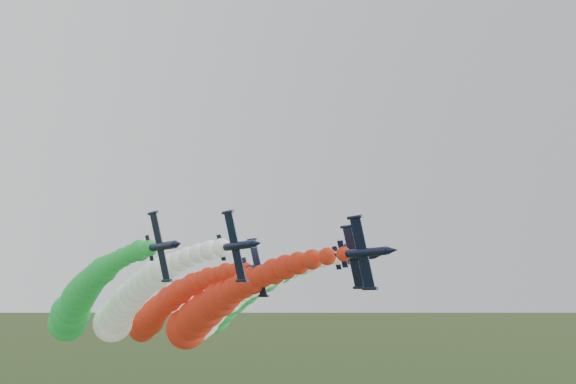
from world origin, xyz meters
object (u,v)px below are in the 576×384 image
object	(u,v)px
jet_inner_left	(130,303)
jet_inner_right	(219,307)
jet_outer_left	(78,304)
jet_trail	(160,310)
jet_outer_right	(239,299)
jet_lead	(209,310)

from	to	relation	value
jet_inner_left	jet_inner_right	world-z (taller)	jet_inner_left
jet_outer_left	jet_inner_left	bearing A→B (deg)	-48.31
jet_outer_left	jet_trail	world-z (taller)	jet_outer_left
jet_inner_right	jet_outer_left	bearing A→B (deg)	159.21
jet_inner_right	jet_outer_left	xyz separation A→B (m)	(-27.04, 10.27, 0.90)
jet_outer_right	jet_trail	distance (m)	18.27
jet_lead	jet_trail	world-z (taller)	jet_lead
jet_inner_left	jet_lead	bearing A→B (deg)	-43.99
jet_inner_right	jet_trail	xyz separation A→B (m)	(-7.12, 13.96, -0.84)
jet_lead	jet_inner_right	bearing A→B (deg)	49.71
jet_inner_right	jet_lead	bearing A→B (deg)	-130.29
jet_outer_left	jet_outer_right	bearing A→B (deg)	-6.42
jet_inner_right	jet_outer_left	size ratio (longest dim) A/B	1.00
jet_inner_left	jet_trail	size ratio (longest dim) A/B	1.01
jet_inner_left	jet_outer_left	bearing A→B (deg)	131.69
jet_trail	jet_outer_right	bearing A→B (deg)	-25.44
jet_outer_left	jet_trail	size ratio (longest dim) A/B	1.01
jet_inner_right	jet_outer_right	size ratio (longest dim) A/B	1.00
jet_lead	jet_inner_right	world-z (taller)	jet_inner_right
jet_lead	jet_inner_right	xyz separation A→B (m)	(7.93, 9.35, 0.34)
jet_outer_left	jet_inner_right	bearing A→B (deg)	-20.79
jet_lead	jet_outer_left	size ratio (longest dim) A/B	1.00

